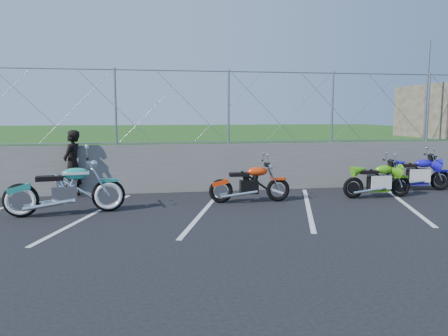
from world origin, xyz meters
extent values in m
plane|color=black|center=(0.00, 0.00, 0.00)|extent=(90.00, 90.00, 0.00)
cube|color=#61615C|center=(0.00, 3.50, 0.65)|extent=(30.00, 0.22, 1.30)
cube|color=#1D4913|center=(0.00, 13.50, 0.65)|extent=(30.00, 20.00, 1.30)
cylinder|color=gray|center=(0.00, 3.50, 3.25)|extent=(28.00, 0.03, 0.03)
cylinder|color=gray|center=(0.00, 3.50, 1.35)|extent=(28.00, 0.03, 0.03)
cylinder|color=gray|center=(7.20, 3.90, 2.80)|extent=(0.08, 0.08, 3.00)
cube|color=silver|center=(-2.40, 1.00, 0.00)|extent=(1.49, 4.31, 0.01)
cube|color=silver|center=(0.00, 1.00, 0.00)|extent=(1.49, 4.31, 0.01)
cube|color=silver|center=(2.40, 1.00, 0.00)|extent=(1.49, 4.31, 0.01)
cube|color=silver|center=(4.80, 1.00, 0.00)|extent=(1.49, 4.31, 0.01)
torus|color=black|center=(-3.77, 1.05, 0.36)|extent=(0.72, 0.22, 0.71)
torus|color=black|center=(-2.05, 1.31, 0.36)|extent=(0.72, 0.22, 0.71)
cube|color=silver|center=(-2.93, 1.18, 0.43)|extent=(0.54, 0.37, 0.37)
ellipsoid|color=teal|center=(-2.70, 1.21, 0.86)|extent=(0.60, 0.35, 0.25)
cube|color=black|center=(-3.21, 1.14, 0.79)|extent=(0.57, 0.34, 0.10)
cube|color=teal|center=(-2.05, 1.31, 0.69)|extent=(0.43, 0.22, 0.06)
cylinder|color=silver|center=(-2.46, 1.25, 1.20)|extent=(0.15, 0.77, 0.03)
torus|color=black|center=(0.51, 1.79, 0.29)|extent=(0.58, 0.12, 0.58)
torus|color=black|center=(1.90, 1.75, 0.29)|extent=(0.58, 0.12, 0.58)
cube|color=black|center=(1.19, 1.77, 0.37)|extent=(0.44, 0.27, 0.32)
ellipsoid|color=#ED3B0D|center=(1.39, 1.76, 0.74)|extent=(0.50, 0.24, 0.22)
cube|color=black|center=(0.94, 1.78, 0.68)|extent=(0.47, 0.24, 0.08)
cube|color=#ED3B0D|center=(1.90, 1.75, 0.56)|extent=(0.36, 0.15, 0.06)
cylinder|color=silver|center=(1.59, 1.76, 0.97)|extent=(0.05, 0.67, 0.03)
torus|color=black|center=(3.88, 1.80, 0.27)|extent=(0.54, 0.11, 0.54)
torus|color=black|center=(5.16, 1.78, 0.27)|extent=(0.54, 0.11, 0.54)
cube|color=black|center=(4.50, 1.79, 0.36)|extent=(0.42, 0.26, 0.31)
ellipsoid|color=#51AE15|center=(4.70, 1.79, 0.72)|extent=(0.48, 0.22, 0.21)
cube|color=black|center=(4.27, 1.79, 0.66)|extent=(0.45, 0.22, 0.08)
cube|color=#51AE15|center=(5.16, 1.78, 0.52)|extent=(0.34, 0.14, 0.05)
cylinder|color=silver|center=(4.85, 1.78, 0.93)|extent=(0.03, 0.65, 0.03)
torus|color=black|center=(5.48, 2.72, 0.28)|extent=(0.58, 0.20, 0.57)
torus|color=black|center=(6.80, 2.48, 0.28)|extent=(0.58, 0.20, 0.57)
cube|color=black|center=(6.12, 2.60, 0.38)|extent=(0.47, 0.34, 0.32)
ellipsoid|color=#1B14BC|center=(6.32, 2.57, 0.76)|extent=(0.53, 0.32, 0.22)
cube|color=black|center=(5.88, 2.65, 0.69)|extent=(0.51, 0.31, 0.09)
cube|color=#1B14BC|center=(6.80, 2.48, 0.55)|extent=(0.38, 0.20, 0.06)
cylinder|color=silver|center=(6.48, 2.54, 0.98)|extent=(0.15, 0.67, 0.03)
imported|color=black|center=(-3.09, 3.20, 0.86)|extent=(0.57, 0.71, 1.71)
camera|label=1|loc=(-1.14, -8.31, 2.13)|focal=35.00mm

